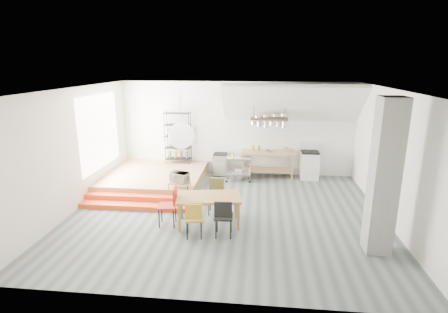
# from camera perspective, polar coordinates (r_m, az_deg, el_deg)

# --- Properties ---
(floor) EXTENTS (8.00, 8.00, 0.00)m
(floor) POSITION_cam_1_polar(r_m,az_deg,el_deg) (9.24, 0.37, -9.26)
(floor) COLOR #4C5558
(floor) RESTS_ON ground
(wall_back) EXTENTS (8.00, 0.04, 3.20)m
(wall_back) POSITION_cam_1_polar(r_m,az_deg,el_deg) (12.11, 2.03, 4.57)
(wall_back) COLOR silver
(wall_back) RESTS_ON ground
(wall_left) EXTENTS (0.04, 7.00, 3.20)m
(wall_left) POSITION_cam_1_polar(r_m,az_deg,el_deg) (9.92, -23.28, 0.97)
(wall_left) COLOR silver
(wall_left) RESTS_ON ground
(wall_right) EXTENTS (0.04, 7.00, 3.20)m
(wall_right) POSITION_cam_1_polar(r_m,az_deg,el_deg) (9.22, 25.95, -0.32)
(wall_right) COLOR silver
(wall_right) RESTS_ON ground
(ceiling) EXTENTS (8.00, 7.00, 0.02)m
(ceiling) POSITION_cam_1_polar(r_m,az_deg,el_deg) (8.44, 0.40, 10.95)
(ceiling) COLOR white
(ceiling) RESTS_ON wall_back
(slope_ceiling) EXTENTS (4.40, 1.44, 1.32)m
(slope_ceiling) POSITION_cam_1_polar(r_m,az_deg,el_deg) (11.39, 11.03, 8.47)
(slope_ceiling) COLOR white
(slope_ceiling) RESTS_ON wall_back
(window_pane) EXTENTS (0.02, 2.50, 2.20)m
(window_pane) POSITION_cam_1_polar(r_m,az_deg,el_deg) (11.17, -19.62, 3.85)
(window_pane) COLOR white
(window_pane) RESTS_ON wall_left
(platform) EXTENTS (3.00, 3.00, 0.40)m
(platform) POSITION_cam_1_polar(r_m,az_deg,el_deg) (11.48, -11.16, -3.53)
(platform) COLOR #A47952
(platform) RESTS_ON ground
(step_lower) EXTENTS (3.00, 0.35, 0.13)m
(step_lower) POSITION_cam_1_polar(r_m,az_deg,el_deg) (9.80, -14.45, -7.86)
(step_lower) COLOR #EE451C
(step_lower) RESTS_ON ground
(step_upper) EXTENTS (3.00, 0.35, 0.27)m
(step_upper) POSITION_cam_1_polar(r_m,az_deg,el_deg) (10.08, -13.79, -6.76)
(step_upper) COLOR #EE451C
(step_upper) RESTS_ON ground
(concrete_column) EXTENTS (0.50, 0.50, 3.20)m
(concrete_column) POSITION_cam_1_polar(r_m,az_deg,el_deg) (7.63, 24.68, -3.16)
(concrete_column) COLOR gray
(concrete_column) RESTS_ON ground
(kitchen_counter) EXTENTS (1.80, 0.60, 0.91)m
(kitchen_counter) POSITION_cam_1_polar(r_m,az_deg,el_deg) (11.96, 7.13, -0.46)
(kitchen_counter) COLOR #A47952
(kitchen_counter) RESTS_ON ground
(stove) EXTENTS (0.60, 0.60, 1.18)m
(stove) POSITION_cam_1_polar(r_m,az_deg,el_deg) (12.12, 13.74, -1.30)
(stove) COLOR white
(stove) RESTS_ON ground
(pot_rack) EXTENTS (1.20, 0.50, 1.43)m
(pot_rack) POSITION_cam_1_polar(r_m,az_deg,el_deg) (11.45, 7.51, 5.75)
(pot_rack) COLOR #3D2718
(pot_rack) RESTS_ON ceiling
(wire_shelving) EXTENTS (0.88, 0.38, 1.80)m
(wire_shelving) POSITION_cam_1_polar(r_m,az_deg,el_deg) (12.17, -7.53, 3.19)
(wire_shelving) COLOR black
(wire_shelving) RESTS_ON platform
(microwave_shelf) EXTENTS (0.60, 0.40, 0.16)m
(microwave_shelf) POSITION_cam_1_polar(r_m,az_deg,el_deg) (9.94, -7.27, -4.19)
(microwave_shelf) COLOR #A47952
(microwave_shelf) RESTS_ON platform
(paper_lantern) EXTENTS (0.60, 0.60, 0.60)m
(paper_lantern) POSITION_cam_1_polar(r_m,az_deg,el_deg) (8.00, -6.96, 3.38)
(paper_lantern) COLOR white
(paper_lantern) RESTS_ON ceiling
(dining_table) EXTENTS (1.63, 1.08, 0.72)m
(dining_table) POSITION_cam_1_polar(r_m,az_deg,el_deg) (8.43, -2.53, -6.97)
(dining_table) COLOR olive
(dining_table) RESTS_ON ground
(chair_mustard) EXTENTS (0.44, 0.44, 0.85)m
(chair_mustard) POSITION_cam_1_polar(r_m,az_deg,el_deg) (7.87, -4.93, -9.80)
(chair_mustard) COLOR #AF821E
(chair_mustard) RESTS_ON ground
(chair_black) EXTENTS (0.42, 0.42, 0.90)m
(chair_black) POSITION_cam_1_polar(r_m,az_deg,el_deg) (7.85, -0.09, -9.56)
(chair_black) COLOR black
(chair_black) RESTS_ON ground
(chair_olive) EXTENTS (0.43, 0.43, 0.91)m
(chair_olive) POSITION_cam_1_polar(r_m,az_deg,el_deg) (9.12, -1.29, -5.91)
(chair_olive) COLOR brown
(chair_olive) RESTS_ON ground
(chair_red) EXTENTS (0.48, 0.48, 0.94)m
(chair_red) POSITION_cam_1_polar(r_m,az_deg,el_deg) (8.51, -8.77, -7.51)
(chair_red) COLOR red
(chair_red) RESTS_ON ground
(rolling_cart) EXTENTS (0.84, 0.51, 0.80)m
(rolling_cart) POSITION_cam_1_polar(r_m,az_deg,el_deg) (11.51, 2.36, -1.52)
(rolling_cart) COLOR silver
(rolling_cart) RESTS_ON ground
(mini_fridge) EXTENTS (0.45, 0.45, 0.77)m
(mini_fridge) POSITION_cam_1_polar(r_m,az_deg,el_deg) (12.15, -0.62, -1.28)
(mini_fridge) COLOR black
(mini_fridge) RESTS_ON ground
(microwave) EXTENTS (0.56, 0.45, 0.27)m
(microwave) POSITION_cam_1_polar(r_m,az_deg,el_deg) (9.90, -7.30, -3.35)
(microwave) COLOR beige
(microwave) RESTS_ON microwave_shelf
(bowl) EXTENTS (0.26, 0.26, 0.05)m
(bowl) POSITION_cam_1_polar(r_m,az_deg,el_deg) (11.83, 7.28, 0.92)
(bowl) COLOR silver
(bowl) RESTS_ON kitchen_counter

